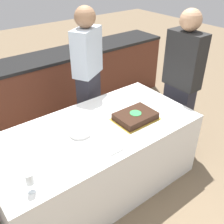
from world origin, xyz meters
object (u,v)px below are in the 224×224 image
Objects in this scene: person_seated_right at (181,81)px; cake at (135,116)px; wine_glass at (30,179)px; person_cutting_cake at (88,78)px; plate_stack at (80,131)px.

cake is at bearing -81.74° from person_seated_right.
person_cutting_cake reaches higher than wine_glass.
plate_stack is 1.31× the size of wine_glass.
cake is 2.69× the size of wine_glass.
plate_stack is 1.36m from person_seated_right.
plate_stack is at bearing -90.67° from person_seated_right.
cake is 0.57m from plate_stack.
person_seated_right is at bearing 109.73° from person_cutting_cake.
person_cutting_cake is at bearing 42.11° from wine_glass.
wine_glass is (-0.61, -0.36, 0.08)m from plate_stack.
wine_glass is 2.00m from person_seated_right.
person_cutting_cake reaches higher than cake.
person_seated_right is (1.36, -0.02, 0.10)m from plate_stack.
plate_stack is 0.12× the size of person_seated_right.
person_seated_right reaches higher than plate_stack.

